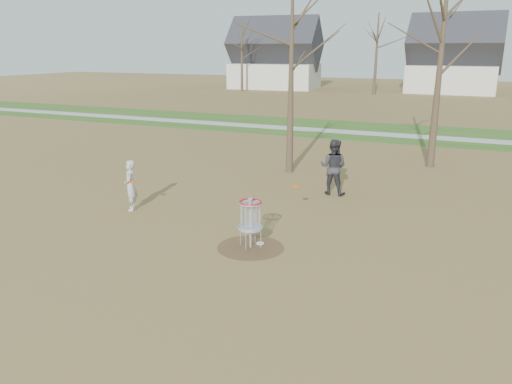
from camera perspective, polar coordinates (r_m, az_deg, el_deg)
ground at (r=13.48m, az=-0.63°, el=-6.36°), size 160.00×160.00×0.00m
green_band at (r=33.15m, az=14.63°, el=6.65°), size 160.00×8.00×0.01m
footpath at (r=32.17m, az=14.33°, el=6.42°), size 160.00×1.50×0.01m
dirt_circle at (r=13.47m, az=-0.63°, el=-6.34°), size 1.80×1.80×0.01m
player_standing at (r=16.83m, az=-14.16°, el=0.74°), size 0.67×0.73×1.67m
player_throwing at (r=18.29m, az=8.82°, el=2.85°), size 1.00×0.79×2.03m
disc_grounded at (r=13.70m, az=0.49°, el=-5.89°), size 0.22×0.22×0.02m
discs_in_play at (r=15.75m, az=-4.49°, el=0.91°), size 5.15×1.86×0.06m
disc_golf_basket at (r=13.15m, az=-0.64°, el=-2.68°), size 0.64×0.64×1.35m
bare_trees at (r=47.25m, az=20.43°, el=15.37°), size 52.62×44.98×9.00m
houses_row at (r=63.92m, az=23.68°, el=13.33°), size 56.51×10.01×7.26m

